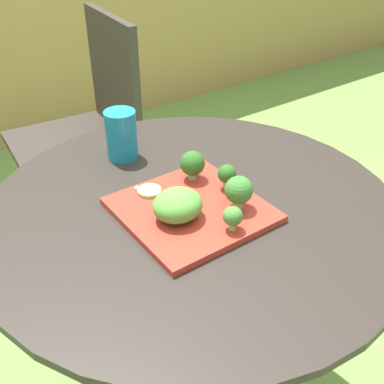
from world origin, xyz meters
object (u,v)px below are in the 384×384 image
object	(u,v)px
salad_plate	(191,210)
drinking_glass	(122,137)
patio_chair	(91,118)
fork	(172,200)

from	to	relation	value
salad_plate	drinking_glass	bearing A→B (deg)	89.99
patio_chair	fork	xyz separation A→B (m)	(-0.23, -0.92, 0.22)
patio_chair	drinking_glass	bearing A→B (deg)	-107.22
patio_chair	fork	bearing A→B (deg)	-104.02
salad_plate	fork	bearing A→B (deg)	117.88
patio_chair	fork	distance (m)	0.97
patio_chair	salad_plate	world-z (taller)	patio_chair
salad_plate	fork	world-z (taller)	fork
salad_plate	patio_chair	bearing A→B (deg)	77.71
patio_chair	salad_plate	size ratio (longest dim) A/B	3.30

